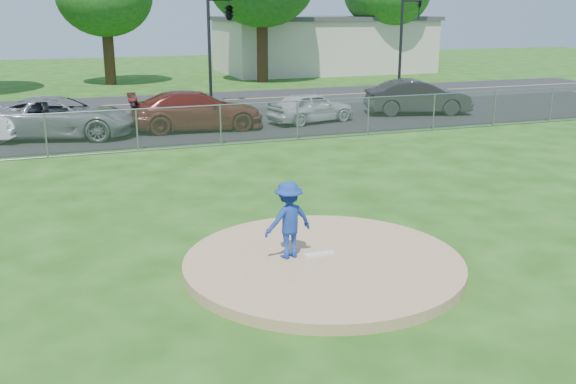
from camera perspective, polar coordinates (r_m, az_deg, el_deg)
name	(u,v)px	position (r m, az deg, el deg)	size (l,w,h in m)	color
ground	(207,159)	(21.66, -7.23, 2.92)	(120.00, 120.00, 0.00)	#1B4910
pitchers_mound	(323,263)	(12.48, 3.15, -6.35)	(5.40, 5.40, 0.20)	tan
pitching_rubber	(319,254)	(12.61, 2.80, -5.53)	(0.60, 0.15, 0.04)	white
chain_link_fence	(194,127)	(23.43, -8.40, 5.73)	(40.00, 0.06, 1.50)	gray
parking_lot	(172,127)	(27.92, -10.24, 5.72)	(50.00, 8.00, 0.01)	black
street	(148,104)	(35.25, -12.38, 7.69)	(60.00, 7.00, 0.01)	#242426
commercial_building	(323,44)	(52.85, 3.10, 13.01)	(16.40, 9.40, 4.30)	beige
traffic_signal_center	(227,14)	(33.71, -5.43, 15.49)	(1.42, 2.48, 5.60)	black
traffic_signal_right	(405,36)	(37.67, 10.34, 13.44)	(1.28, 0.20, 5.60)	black
pitcher	(288,220)	(12.26, 0.04, -2.50)	(0.97, 0.56, 1.51)	#1B3898
parked_car_gray	(60,117)	(26.53, -19.58, 6.28)	(2.62, 5.68, 1.58)	slate
parked_car_darkred	(196,110)	(26.95, -8.15, 7.19)	(2.24, 5.50, 1.60)	#591C16
parked_car_pearl	(311,107)	(28.50, 2.06, 7.55)	(1.59, 3.95, 1.35)	#B8BBBD
parked_car_charcoal	(418,97)	(31.44, 11.47, 8.28)	(1.71, 4.90, 1.61)	black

